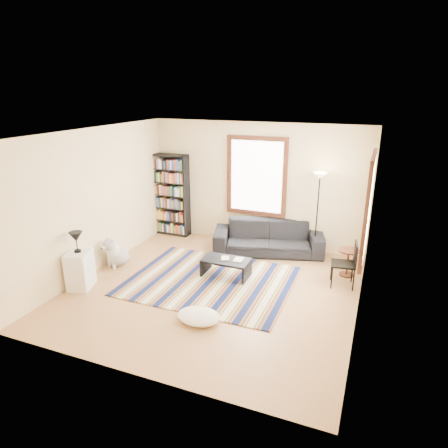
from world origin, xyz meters
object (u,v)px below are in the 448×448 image
at_px(coffee_table, 226,268).
at_px(bookshelf, 171,195).
at_px(folding_chair, 343,264).
at_px(floor_cushion, 199,316).
at_px(sofa, 268,237).
at_px(side_table, 348,263).
at_px(floor_lamp, 317,216).
at_px(dog, 118,251).
at_px(white_cabinet, 80,270).

bearing_deg(coffee_table, bookshelf, 140.67).
xyz_separation_m(bookshelf, coffee_table, (2.14, -1.76, -0.82)).
relative_size(coffee_table, folding_chair, 1.05).
distance_m(floor_cushion, folding_chair, 2.88).
height_order(sofa, side_table, sofa).
height_order(coffee_table, floor_lamp, floor_lamp).
height_order(floor_lamp, side_table, floor_lamp).
bearing_deg(folding_chair, dog, -178.48).
distance_m(white_cabinet, dog, 1.06).
height_order(floor_cushion, folding_chair, folding_chair).
distance_m(sofa, floor_lamp, 1.17).
xyz_separation_m(coffee_table, floor_cushion, (0.18, -1.63, -0.09)).
height_order(bookshelf, dog, bookshelf).
distance_m(sofa, folding_chair, 2.00).
height_order(coffee_table, white_cabinet, white_cabinet).
bearing_deg(dog, folding_chair, 25.12).
xyz_separation_m(bookshelf, side_table, (4.33, -0.83, -0.73)).
bearing_deg(floor_lamp, sofa, -174.33).
distance_m(folding_chair, dog, 4.47).
bearing_deg(sofa, floor_lamp, -10.46).
xyz_separation_m(bookshelf, dog, (-0.12, -2.09, -0.69)).
bearing_deg(bookshelf, coffee_table, -39.33).
bearing_deg(sofa, floor_cushion, -110.57).
bearing_deg(floor_cushion, floor_lamp, 68.77).
relative_size(sofa, floor_cushion, 3.36).
height_order(folding_chair, white_cabinet, folding_chair).
bearing_deg(folding_chair, white_cabinet, -166.08).
bearing_deg(floor_lamp, dog, -152.54).
relative_size(coffee_table, floor_cushion, 1.27).
bearing_deg(dog, sofa, 49.06).
xyz_separation_m(sofa, dog, (-2.68, -1.82, -0.04)).
bearing_deg(white_cabinet, side_table, 9.74).
relative_size(sofa, folding_chair, 2.77).
bearing_deg(white_cabinet, floor_cushion, -22.93).
bearing_deg(white_cabinet, floor_lamp, 20.99).
bearing_deg(sofa, side_table, -33.86).
bearing_deg(floor_cushion, bookshelf, 124.45).
bearing_deg(dog, bookshelf, 101.69).
xyz_separation_m(coffee_table, floor_lamp, (1.43, 1.59, 0.75)).
xyz_separation_m(bookshelf, folding_chair, (4.28, -1.30, -0.57)).
distance_m(floor_cushion, side_table, 3.25).
xyz_separation_m(coffee_table, side_table, (2.18, 0.92, 0.09)).
relative_size(sofa, coffee_table, 2.65).
height_order(bookshelf, floor_lamp, bookshelf).
distance_m(bookshelf, side_table, 4.47).
distance_m(coffee_table, floor_lamp, 2.26).
bearing_deg(floor_lamp, coffee_table, -132.06).
bearing_deg(white_cabinet, bookshelf, 69.33).
height_order(white_cabinet, dog, white_cabinet).
distance_m(bookshelf, white_cabinet, 3.22).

